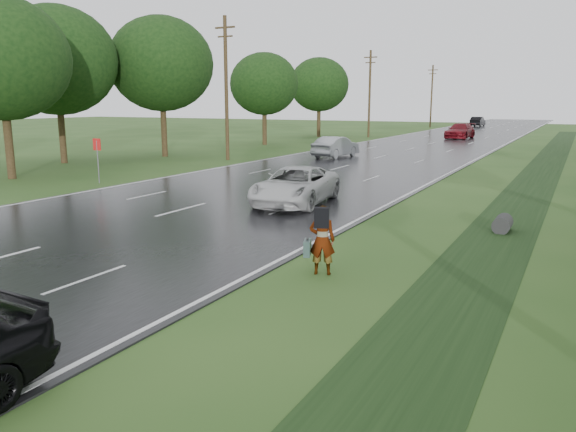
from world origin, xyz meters
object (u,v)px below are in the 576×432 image
at_px(silver_sedan, 336,147).
at_px(road_sign, 97,151).
at_px(pedestrian, 321,239).
at_px(white_pickup, 296,186).

bearing_deg(silver_sedan, road_sign, 78.38).
bearing_deg(silver_sedan, pedestrian, 117.78).
xyz_separation_m(road_sign, pedestrian, (16.68, -8.96, -0.76)).
bearing_deg(road_sign, pedestrian, -28.23).
xyz_separation_m(white_pickup, silver_sedan, (-6.23, 18.95, 0.03)).
distance_m(pedestrian, white_pickup, 9.48).
distance_m(road_sign, silver_sedan, 19.01).
relative_size(road_sign, pedestrian, 1.34).
bearing_deg(pedestrian, white_pickup, -79.42).
height_order(white_pickup, silver_sedan, silver_sedan).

